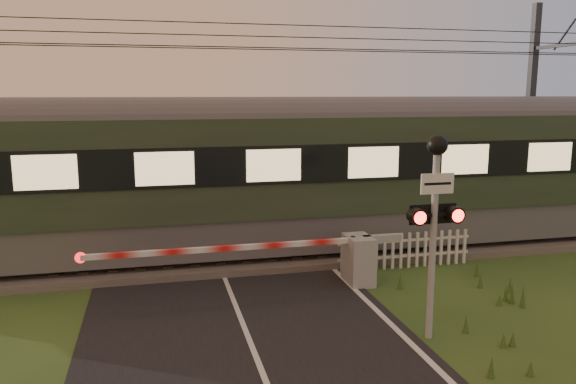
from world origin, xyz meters
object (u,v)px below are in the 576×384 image
object	(u,v)px
picket_fence	(405,250)
catenary_mast	(531,110)
boom_gate	(344,258)
crossing_signal	(435,201)

from	to	relation	value
picket_fence	catenary_mast	world-z (taller)	catenary_mast
boom_gate	crossing_signal	xyz separation A→B (m)	(0.55, -3.09, 1.90)
boom_gate	picket_fence	world-z (taller)	boom_gate
boom_gate	picket_fence	size ratio (longest dim) A/B	2.02
catenary_mast	boom_gate	bearing A→B (deg)	-149.37
catenary_mast	picket_fence	bearing A→B (deg)	-147.38
boom_gate	catenary_mast	xyz separation A→B (m)	(8.35, 4.95, 3.15)
boom_gate	picket_fence	bearing A→B (deg)	23.29
boom_gate	crossing_signal	size ratio (longest dim) A/B	1.96
picket_fence	boom_gate	bearing A→B (deg)	-156.71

